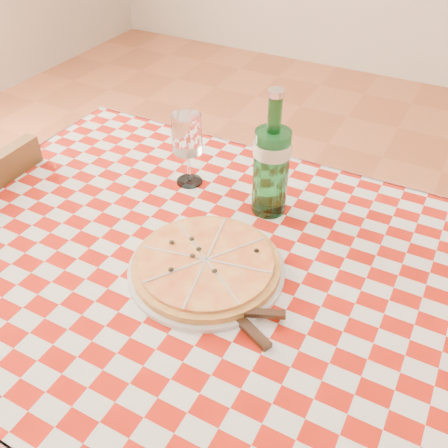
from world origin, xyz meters
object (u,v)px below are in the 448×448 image
at_px(wine_glass, 188,150).
at_px(water_bottle, 272,155).
at_px(pizza_plate, 206,264).
at_px(dining_table, 219,303).

bearing_deg(wine_glass, water_bottle, -2.65).
bearing_deg(pizza_plate, water_bottle, 84.22).
distance_m(dining_table, wine_glass, 0.36).
bearing_deg(wine_glass, dining_table, -48.30).
distance_m(pizza_plate, wine_glass, 0.32).
bearing_deg(dining_table, wine_glass, 131.70).
xyz_separation_m(water_bottle, wine_glass, (-0.21, 0.01, -0.05)).
xyz_separation_m(dining_table, pizza_plate, (-0.02, -0.02, 0.12)).
relative_size(dining_table, water_bottle, 4.26).
height_order(pizza_plate, wine_glass, wine_glass).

